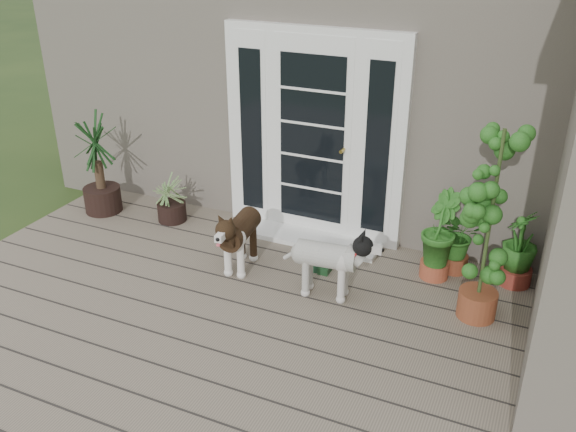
% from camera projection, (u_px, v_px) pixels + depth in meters
% --- Properties ---
extents(deck, '(6.20, 4.60, 0.12)m').
position_uv_depth(deck, '(229.00, 361.00, 4.85)').
color(deck, '#6B5B4C').
rests_on(deck, ground).
extents(house_main, '(7.40, 4.00, 3.10)m').
position_uv_depth(house_main, '(391.00, 62.00, 7.68)').
color(house_main, '#665E54').
rests_on(house_main, ground).
extents(door_unit, '(1.90, 0.14, 2.15)m').
position_uv_depth(door_unit, '(314.00, 136.00, 6.23)').
color(door_unit, white).
rests_on(door_unit, deck).
extents(door_step, '(1.60, 0.40, 0.05)m').
position_uv_depth(door_step, '(305.00, 237.00, 6.52)').
color(door_step, white).
rests_on(door_step, deck).
extents(brindle_dog, '(0.39, 0.76, 0.61)m').
position_uv_depth(brindle_dog, '(240.00, 240.00, 5.87)').
color(brindle_dog, '#382414').
rests_on(brindle_dog, deck).
extents(white_dog, '(0.74, 0.38, 0.60)m').
position_uv_depth(white_dog, '(326.00, 266.00, 5.45)').
color(white_dog, white).
rests_on(white_dog, deck).
extents(spider_plant, '(0.54, 0.54, 0.56)m').
position_uv_depth(spider_plant, '(171.00, 197.00, 6.81)').
color(spider_plant, '#90AD6B').
rests_on(spider_plant, deck).
extents(yucca, '(0.91, 0.91, 1.14)m').
position_uv_depth(yucca, '(98.00, 164.00, 6.91)').
color(yucca, black).
rests_on(yucca, deck).
extents(herb_a, '(0.59, 0.59, 0.55)m').
position_uv_depth(herb_a, '(457.00, 245.00, 5.84)').
color(herb_a, '#24621C').
rests_on(herb_a, deck).
extents(herb_b, '(0.52, 0.52, 0.65)m').
position_uv_depth(herb_b, '(437.00, 246.00, 5.72)').
color(herb_b, '#175117').
rests_on(herb_b, deck).
extents(herb_c, '(0.43, 0.43, 0.59)m').
position_uv_depth(herb_c, '(518.00, 255.00, 5.63)').
color(herb_c, '#1B5317').
rests_on(herb_c, deck).
extents(sapling, '(0.60, 0.60, 1.73)m').
position_uv_depth(sapling, '(489.00, 226.00, 4.91)').
color(sapling, '#18561D').
rests_on(sapling, deck).
extents(clog_left, '(0.20, 0.32, 0.09)m').
position_uv_depth(clog_left, '(316.00, 262.00, 6.01)').
color(clog_left, '#163821').
rests_on(clog_left, deck).
extents(clog_right, '(0.15, 0.31, 0.09)m').
position_uv_depth(clog_right, '(327.00, 265.00, 5.96)').
color(clog_right, '#173A1C').
rests_on(clog_right, deck).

